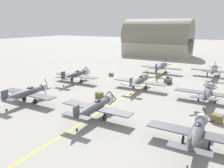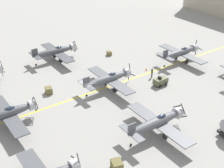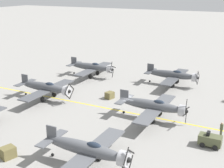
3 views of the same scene
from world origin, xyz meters
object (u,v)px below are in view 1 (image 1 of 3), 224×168
airplane_near_left (27,93)px  hangar (157,40)px  airplane_near_right (197,132)px  traffic_cone (148,78)px  airplane_far_right (214,70)px  supply_crate_by_tanker (99,95)px  airplane_far_center (161,67)px  airplane_near_center (95,107)px  airplane_mid_left (75,75)px  tow_tractor (168,80)px  supply_crate_mid_lane (111,75)px  airplane_mid_right (207,92)px  airplane_mid_center (139,81)px  supply_crate_outboard (217,118)px  ground_crew_walking (157,77)px

airplane_near_left → hangar: size_ratio=0.39×
airplane_near_right → traffic_cone: airplane_near_right is taller
airplane_far_right → supply_crate_by_tanker: 35.99m
airplane_far_center → hangar: hangar is taller
airplane_far_right → airplane_near_left: bearing=-142.4°
airplane_near_center → airplane_far_right: (13.06, 40.14, 0.00)m
airplane_mid_left → supply_crate_by_tanker: bearing=-32.6°
airplane_near_right → tow_tractor: (-11.08, 27.99, -1.22)m
tow_tractor → traffic_cone: size_ratio=4.73×
airplane_near_center → supply_crate_mid_lane: size_ratio=11.23×
airplane_mid_right → airplane_far_right: bearing=81.7°
supply_crate_mid_lane → airplane_far_center: bearing=42.7°
airplane_near_right → airplane_mid_center: bearing=111.2°
airplane_far_center → airplane_near_left: (-13.80, -37.58, 0.00)m
airplane_far_center → supply_crate_by_tanker: size_ratio=9.01×
airplane_far_center → airplane_mid_center: bearing=-77.8°
airplane_far_center → supply_crate_by_tanker: (-3.81, -28.35, -1.46)m
airplane_far_center → airplane_mid_center: airplane_far_center is taller
supply_crate_outboard → airplane_near_left: bearing=-165.6°
tow_tractor → hangar: size_ratio=0.08×
airplane_mid_left → airplane_mid_center: bearing=6.3°
airplane_mid_right → traffic_cone: bearing=132.3°
airplane_mid_left → supply_crate_by_tanker: airplane_mid_left is taller
airplane_mid_center → supply_crate_outboard: bearing=-13.7°
airplane_far_center → airplane_mid_left: size_ratio=1.00×
airplane_mid_left → airplane_mid_right: bearing=-0.5°
airplane_mid_left → supply_crate_outboard: airplane_mid_left is taller
airplane_mid_center → tow_tractor: 9.60m
airplane_near_center → supply_crate_mid_lane: (-12.51, 26.98, -1.57)m
supply_crate_by_tanker → traffic_cone: 19.91m
airplane_far_right → ground_crew_walking: bearing=-152.3°
airplane_far_center → supply_crate_mid_lane: 15.45m
supply_crate_by_tanker → hangar: bearing=98.7°
airplane_near_center → airplane_far_right: airplane_far_right is taller
airplane_mid_center → hangar: (-15.05, 57.99, 5.51)m
ground_crew_walking → supply_crate_mid_lane: bearing=-176.8°
airplane_near_center → supply_crate_mid_lane: bearing=126.6°
airplane_mid_right → ground_crew_walking: bearing=129.5°
airplane_near_right → supply_crate_mid_lane: 39.30m
airplane_far_center → supply_crate_by_tanker: 28.64m
airplane_far_center → airplane_far_right: size_ratio=1.00×
airplane_mid_center → airplane_mid_left: bearing=-154.5°
supply_crate_by_tanker → airplane_near_right: bearing=-26.7°
airplane_mid_center → supply_crate_by_tanker: (-4.70, -9.38, -1.46)m
airplane_near_right → supply_crate_outboard: (1.62, 9.00, -1.39)m
airplane_near_left → airplane_near_right: bearing=-10.6°
airplane_near_right → traffic_cone: bearing=102.8°
airplane_far_center → traffic_cone: (-0.87, -8.65, -1.74)m
tow_tractor → hangar: bearing=111.3°
airplane_mid_left → traffic_cone: size_ratio=21.82×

